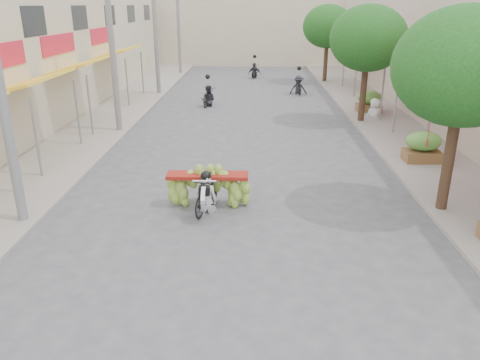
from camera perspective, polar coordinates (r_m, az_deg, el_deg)
The scene contains 18 objects.
ground at distance 9.16m, azimuth -0.99°, elevation -13.92°, with size 120.00×120.00×0.00m, color #545459.
sidewalk_left at distance 24.26m, azimuth -16.26°, elevation 7.58°, with size 4.00×60.00×0.12m, color gray.
sidewalk_right at distance 24.05m, azimuth 17.72°, elevation 7.32°, with size 4.00×60.00×0.12m, color gray.
far_building at distance 45.57m, azimuth 1.20°, elevation 18.48°, with size 20.00×6.00×7.00m, color beige.
utility_pole_mid at distance 20.40m, azimuth -15.48°, elevation 16.64°, with size 0.60×0.24×8.00m.
utility_pole_far at distance 29.14m, azimuth -10.33°, elevation 18.01°, with size 0.60×0.24×8.00m.
utility_pole_back at distance 37.99m, azimuth -7.53°, elevation 18.69°, with size 0.60×0.24×8.00m.
street_tree_near at distance 12.67m, azimuth 25.64°, elevation 12.27°, with size 3.40×3.40×5.25m.
street_tree_mid at distance 22.16m, azimuth 15.36°, elevation 16.28°, with size 3.40×3.40×5.25m.
street_tree_far at distance 33.94m, azimuth 10.65°, elevation 17.91°, with size 3.40×3.40×5.25m.
produce_crate_mid at distance 17.19m, azimuth 21.44°, elevation 4.07°, with size 1.20×0.88×1.16m.
produce_crate_far at distance 24.66m, azimuth 15.47°, elevation 9.42°, with size 1.20×0.88×1.16m.
banana_motorbike at distance 12.48m, azimuth -4.05°, elevation -0.73°, with size 2.20×1.88×1.92m.
market_umbrella at distance 16.22m, azimuth 22.63°, elevation 9.12°, with size 2.23×2.23×1.59m.
pedestrian at distance 23.63m, azimuth 16.21°, elevation 9.54°, with size 0.93×0.67×1.72m.
bg_motorbike_a at distance 25.74m, azimuth -3.92°, elevation 10.60°, with size 0.91×1.73×1.95m.
bg_motorbike_b at distance 29.39m, azimuth 7.16°, elevation 11.91°, with size 1.09×1.94×1.95m.
bg_motorbike_c at distance 35.93m, azimuth 1.78°, elevation 13.57°, with size 1.01×1.70×1.95m.
Camera 1 is at (0.36, -7.54, 5.19)m, focal length 35.00 mm.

